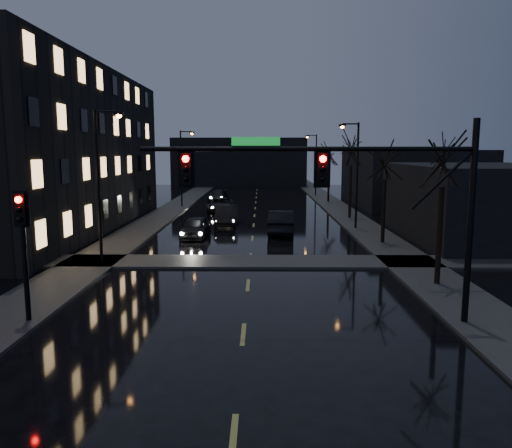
{
  "coord_description": "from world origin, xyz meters",
  "views": [
    {
      "loc": [
        0.56,
        -7.59,
        5.95
      ],
      "look_at": [
        0.39,
        11.03,
        3.2
      ],
      "focal_mm": 35.0,
      "sensor_mm": 36.0,
      "label": 1
    }
  ],
  "objects_px": {
    "oncoming_car_c": "(221,205)",
    "lead_car": "(281,222)",
    "oncoming_car_b": "(227,215)",
    "oncoming_car_a": "(195,227)",
    "oncoming_car_d": "(218,196)"
  },
  "relations": [
    {
      "from": "oncoming_car_c",
      "to": "lead_car",
      "type": "height_order",
      "value": "lead_car"
    },
    {
      "from": "oncoming_car_b",
      "to": "lead_car",
      "type": "relative_size",
      "value": 0.93
    },
    {
      "from": "oncoming_car_a",
      "to": "oncoming_car_d",
      "type": "bearing_deg",
      "value": 94.15
    },
    {
      "from": "oncoming_car_d",
      "to": "lead_car",
      "type": "relative_size",
      "value": 0.88
    },
    {
      "from": "oncoming_car_c",
      "to": "lead_car",
      "type": "bearing_deg",
      "value": -64.44
    },
    {
      "from": "oncoming_car_b",
      "to": "lead_car",
      "type": "xyz_separation_m",
      "value": [
        4.22,
        -4.15,
        0.06
      ]
    },
    {
      "from": "oncoming_car_c",
      "to": "oncoming_car_d",
      "type": "xyz_separation_m",
      "value": [
        -1.15,
        10.13,
        -0.04
      ]
    },
    {
      "from": "oncoming_car_b",
      "to": "lead_car",
      "type": "bearing_deg",
      "value": -44.37
    },
    {
      "from": "oncoming_car_b",
      "to": "oncoming_car_d",
      "type": "distance_m",
      "value": 19.12
    },
    {
      "from": "oncoming_car_a",
      "to": "oncoming_car_d",
      "type": "xyz_separation_m",
      "value": [
        -0.6,
        24.96,
        -0.07
      ]
    },
    {
      "from": "oncoming_car_b",
      "to": "oncoming_car_c",
      "type": "bearing_deg",
      "value": 97.91
    },
    {
      "from": "oncoming_car_a",
      "to": "oncoming_car_b",
      "type": "bearing_deg",
      "value": 76.5
    },
    {
      "from": "oncoming_car_d",
      "to": "lead_car",
      "type": "bearing_deg",
      "value": -66.48
    },
    {
      "from": "oncoming_car_b",
      "to": "oncoming_car_d",
      "type": "height_order",
      "value": "oncoming_car_b"
    },
    {
      "from": "oncoming_car_a",
      "to": "lead_car",
      "type": "xyz_separation_m",
      "value": [
        5.96,
        1.84,
        0.12
      ]
    }
  ]
}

